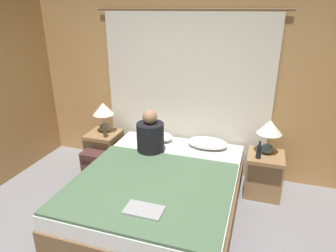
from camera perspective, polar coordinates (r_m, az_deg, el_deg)
wall_back at (r=4.06m, az=3.67°, el=8.34°), size 4.45×0.06×2.50m
curtain_panel at (r=4.04m, az=3.39°, el=5.83°), size 2.44×0.03×2.17m
bed at (r=3.45m, az=-1.62°, el=-12.62°), size 1.68×2.06×0.48m
nightstand_left at (r=4.44m, az=-11.99°, el=-4.44°), size 0.43×0.45×0.53m
nightstand_right at (r=3.92m, az=17.76°, el=-8.71°), size 0.43×0.45×0.53m
lamp_left at (r=4.27m, az=-12.19°, el=2.67°), size 0.29×0.29×0.43m
lamp_right at (r=3.74m, az=18.76°, el=-0.79°), size 0.29×0.29×0.43m
pillow_left at (r=4.10m, az=-2.68°, el=-1.91°), size 0.53×0.32×0.12m
pillow_right at (r=3.92m, az=7.52°, el=-3.23°), size 0.53×0.32×0.12m
blanket_on_bed at (r=3.09m, az=-3.44°, el=-11.43°), size 1.62×1.44×0.03m
person_left_in_bed at (r=3.70m, az=-3.39°, el=-1.84°), size 0.34×0.34×0.56m
beer_bottle_on_left_stand at (r=4.16m, az=-11.90°, el=-0.93°), size 0.06×0.06×0.22m
beer_bottle_on_right_stand at (r=3.66m, az=16.91°, el=-4.68°), size 0.06×0.06×0.22m
laptop_on_bed at (r=2.74m, az=-4.61°, el=-15.66°), size 0.34×0.20×0.02m
backpack_on_floor at (r=4.14m, az=-13.95°, el=-7.14°), size 0.30×0.21×0.41m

